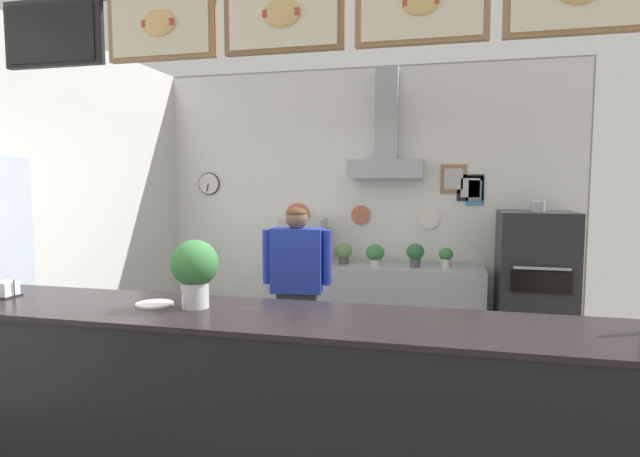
{
  "coord_description": "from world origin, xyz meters",
  "views": [
    {
      "loc": [
        0.93,
        -3.1,
        1.79
      ],
      "look_at": [
        -0.02,
        0.82,
        1.42
      ],
      "focal_mm": 28.99,
      "sensor_mm": 36.0,
      "label": 1
    }
  ],
  "objects_px": {
    "pizza_oven": "(535,288)",
    "shop_worker": "(297,297)",
    "espresso_machine": "(304,241)",
    "potted_rosemary": "(344,252)",
    "potted_sage": "(375,254)",
    "potted_oregano": "(415,253)",
    "napkin_holder": "(5,290)",
    "condiment_plate": "(154,304)",
    "potted_thyme": "(446,257)",
    "basil_vase": "(195,270)"
  },
  "relations": [
    {
      "from": "pizza_oven",
      "to": "shop_worker",
      "type": "distance_m",
      "value": 2.43
    },
    {
      "from": "shop_worker",
      "to": "espresso_machine",
      "type": "xyz_separation_m",
      "value": [
        -0.34,
        1.45,
        0.29
      ]
    },
    {
      "from": "espresso_machine",
      "to": "potted_rosemary",
      "type": "xyz_separation_m",
      "value": [
        0.45,
        0.01,
        -0.11
      ]
    },
    {
      "from": "potted_sage",
      "to": "potted_oregano",
      "type": "xyz_separation_m",
      "value": [
        0.42,
        0.01,
        0.02
      ]
    },
    {
      "from": "pizza_oven",
      "to": "napkin_holder",
      "type": "xyz_separation_m",
      "value": [
        -3.56,
        -2.7,
        0.35
      ]
    },
    {
      "from": "potted_oregano",
      "to": "pizza_oven",
      "type": "bearing_deg",
      "value": -6.18
    },
    {
      "from": "shop_worker",
      "to": "condiment_plate",
      "type": "height_order",
      "value": "shop_worker"
    },
    {
      "from": "espresso_machine",
      "to": "potted_sage",
      "type": "bearing_deg",
      "value": -0.98
    },
    {
      "from": "pizza_oven",
      "to": "potted_thyme",
      "type": "xyz_separation_m",
      "value": [
        -0.85,
        0.15,
        0.26
      ]
    },
    {
      "from": "potted_sage",
      "to": "napkin_holder",
      "type": "bearing_deg",
      "value": -125.01
    },
    {
      "from": "condiment_plate",
      "to": "pizza_oven",
      "type": "bearing_deg",
      "value": 46.61
    },
    {
      "from": "potted_rosemary",
      "to": "potted_thyme",
      "type": "relative_size",
      "value": 1.09
    },
    {
      "from": "potted_oregano",
      "to": "basil_vase",
      "type": "height_order",
      "value": "basil_vase"
    },
    {
      "from": "shop_worker",
      "to": "napkin_holder",
      "type": "distance_m",
      "value": 2.07
    },
    {
      "from": "basil_vase",
      "to": "condiment_plate",
      "type": "bearing_deg",
      "value": 179.95
    },
    {
      "from": "shop_worker",
      "to": "potted_thyme",
      "type": "height_order",
      "value": "shop_worker"
    },
    {
      "from": "potted_sage",
      "to": "potted_thyme",
      "type": "bearing_deg",
      "value": 2.23
    },
    {
      "from": "shop_worker",
      "to": "potted_rosemary",
      "type": "bearing_deg",
      "value": -100.57
    },
    {
      "from": "potted_sage",
      "to": "pizza_oven",
      "type": "bearing_deg",
      "value": -4.29
    },
    {
      "from": "potted_oregano",
      "to": "potted_thyme",
      "type": "distance_m",
      "value": 0.31
    },
    {
      "from": "espresso_machine",
      "to": "potted_thyme",
      "type": "height_order",
      "value": "espresso_machine"
    },
    {
      "from": "napkin_holder",
      "to": "basil_vase",
      "type": "distance_m",
      "value": 1.31
    },
    {
      "from": "potted_thyme",
      "to": "basil_vase",
      "type": "distance_m",
      "value": 3.16
    },
    {
      "from": "espresso_machine",
      "to": "condiment_plate",
      "type": "bearing_deg",
      "value": -92.83
    },
    {
      "from": "shop_worker",
      "to": "potted_sage",
      "type": "distance_m",
      "value": 1.52
    },
    {
      "from": "potted_rosemary",
      "to": "napkin_holder",
      "type": "relative_size",
      "value": 1.52
    },
    {
      "from": "pizza_oven",
      "to": "shop_worker",
      "type": "height_order",
      "value": "pizza_oven"
    },
    {
      "from": "shop_worker",
      "to": "napkin_holder",
      "type": "xyz_separation_m",
      "value": [
        -1.52,
        -1.37,
        0.26
      ]
    },
    {
      "from": "pizza_oven",
      "to": "shop_worker",
      "type": "xyz_separation_m",
      "value": [
        -2.04,
        -1.32,
        0.09
      ]
    },
    {
      "from": "espresso_machine",
      "to": "potted_sage",
      "type": "height_order",
      "value": "espresso_machine"
    },
    {
      "from": "potted_sage",
      "to": "potted_thyme",
      "type": "xyz_separation_m",
      "value": [
        0.74,
        0.03,
        -0.01
      ]
    },
    {
      "from": "potted_oregano",
      "to": "napkin_holder",
      "type": "distance_m",
      "value": 3.7
    },
    {
      "from": "potted_thyme",
      "to": "pizza_oven",
      "type": "bearing_deg",
      "value": -9.85
    },
    {
      "from": "pizza_oven",
      "to": "shop_worker",
      "type": "relative_size",
      "value": 1.01
    },
    {
      "from": "potted_sage",
      "to": "potted_rosemary",
      "type": "height_order",
      "value": "potted_rosemary"
    },
    {
      "from": "espresso_machine",
      "to": "potted_sage",
      "type": "relative_size",
      "value": 2.17
    },
    {
      "from": "espresso_machine",
      "to": "condiment_plate",
      "type": "relative_size",
      "value": 2.25
    },
    {
      "from": "potted_oregano",
      "to": "basil_vase",
      "type": "bearing_deg",
      "value": -111.38
    },
    {
      "from": "napkin_holder",
      "to": "espresso_machine",
      "type": "bearing_deg",
      "value": 67.44
    },
    {
      "from": "potted_sage",
      "to": "potted_rosemary",
      "type": "distance_m",
      "value": 0.35
    },
    {
      "from": "potted_thyme",
      "to": "basil_vase",
      "type": "relative_size",
      "value": 0.53
    },
    {
      "from": "potted_rosemary",
      "to": "potted_oregano",
      "type": "relative_size",
      "value": 0.93
    },
    {
      "from": "espresso_machine",
      "to": "potted_oregano",
      "type": "relative_size",
      "value": 2.0
    },
    {
      "from": "pizza_oven",
      "to": "basil_vase",
      "type": "relative_size",
      "value": 4.07
    },
    {
      "from": "potted_oregano",
      "to": "potted_thyme",
      "type": "bearing_deg",
      "value": 4.0
    },
    {
      "from": "potted_rosemary",
      "to": "potted_thyme",
      "type": "xyz_separation_m",
      "value": [
        1.08,
        0.01,
        -0.01
      ]
    },
    {
      "from": "shop_worker",
      "to": "basil_vase",
      "type": "xyz_separation_m",
      "value": [
        -0.22,
        -1.35,
        0.44
      ]
    },
    {
      "from": "potted_thyme",
      "to": "basil_vase",
      "type": "height_order",
      "value": "basil_vase"
    },
    {
      "from": "potted_thyme",
      "to": "espresso_machine",
      "type": "bearing_deg",
      "value": -179.44
    },
    {
      "from": "espresso_machine",
      "to": "potted_oregano",
      "type": "height_order",
      "value": "espresso_machine"
    }
  ]
}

